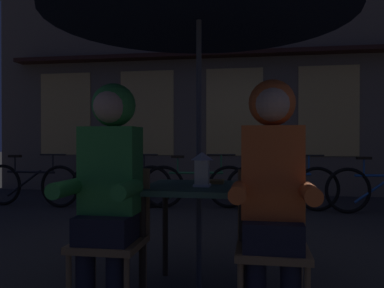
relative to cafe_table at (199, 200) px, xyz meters
name	(u,v)px	position (x,y,z in m)	size (l,w,h in m)	color
cafe_table	(199,200)	(0.00, 0.00, 0.00)	(0.72, 0.72, 0.74)	#42664C
lantern	(202,168)	(0.03, -0.06, 0.22)	(0.11, 0.11, 0.23)	white
chair_left	(113,231)	(-0.48, -0.37, -0.15)	(0.40, 0.40, 0.87)	olive
chair_right	(272,237)	(0.48, -0.37, -0.15)	(0.40, 0.40, 0.87)	olive
person_left_hooded	(109,174)	(-0.48, -0.43, 0.21)	(0.45, 0.56, 1.40)	black
person_right_hooded	(272,176)	(0.48, -0.43, 0.21)	(0.45, 0.56, 1.40)	black
shopfront_building	(235,39)	(-0.06, 5.40, 2.45)	(10.00, 0.93, 6.20)	#6B5B4C
bicycle_nearest	(31,184)	(-3.16, 3.11, -0.29)	(1.68, 0.13, 0.84)	black
bicycle_second	(120,185)	(-1.74, 3.31, -0.29)	(1.68, 0.10, 0.84)	black
bicycle_third	(196,186)	(-0.55, 3.38, -0.29)	(1.67, 0.32, 0.84)	black
bicycle_fourth	(282,187)	(0.75, 3.38, -0.29)	(1.68, 0.15, 0.84)	black
bicycle_fifth	(384,189)	(2.17, 3.35, -0.29)	(1.67, 0.25, 0.84)	black
book	(210,182)	(0.06, 0.15, 0.11)	(0.20, 0.14, 0.02)	olive
potted_plant	(96,167)	(-2.60, 4.36, -0.09)	(0.60, 0.60, 0.92)	brown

